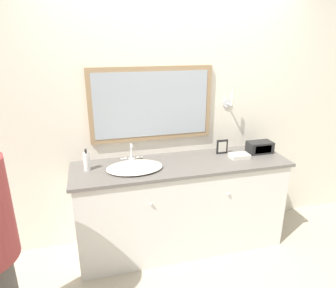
{
  "coord_description": "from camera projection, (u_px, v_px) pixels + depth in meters",
  "views": [
    {
      "loc": [
        -0.78,
        -2.16,
        2.01
      ],
      "look_at": [
        -0.13,
        0.3,
        1.11
      ],
      "focal_mm": 32.0,
      "sensor_mm": 36.0,
      "label": 1
    }
  ],
  "objects": [
    {
      "name": "ground_plane",
      "position": [
        190.0,
        264.0,
        2.83
      ],
      "size": [
        14.0,
        14.0,
        0.0
      ],
      "primitive_type": "plane",
      "color": "#B2A893"
    },
    {
      "name": "wall_back",
      "position": [
        172.0,
        117.0,
        2.97
      ],
      "size": [
        8.0,
        0.18,
        2.55
      ],
      "color": "silver",
      "rests_on": "ground_plane"
    },
    {
      "name": "vanity_counter",
      "position": [
        181.0,
        205.0,
        2.95
      ],
      "size": [
        2.04,
        0.59,
        0.91
      ],
      "color": "silver",
      "rests_on": "ground_plane"
    },
    {
      "name": "sink_basin",
      "position": [
        135.0,
        167.0,
        2.67
      ],
      "size": [
        0.5,
        0.4,
        0.18
      ],
      "color": "silver",
      "rests_on": "vanity_counter"
    },
    {
      "name": "soap_bottle",
      "position": [
        87.0,
        161.0,
        2.63
      ],
      "size": [
        0.06,
        0.06,
        0.2
      ],
      "color": "white",
      "rests_on": "vanity_counter"
    },
    {
      "name": "appliance_box",
      "position": [
        260.0,
        147.0,
        3.04
      ],
      "size": [
        0.25,
        0.15,
        0.12
      ],
      "color": "black",
      "rests_on": "vanity_counter"
    },
    {
      "name": "picture_frame",
      "position": [
        222.0,
        147.0,
        3.01
      ],
      "size": [
        0.12,
        0.01,
        0.15
      ],
      "color": "black",
      "rests_on": "vanity_counter"
    },
    {
      "name": "hand_towel_near_sink",
      "position": [
        239.0,
        156.0,
        2.92
      ],
      "size": [
        0.19,
        0.13,
        0.04
      ],
      "color": "silver",
      "rests_on": "vanity_counter"
    }
  ]
}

